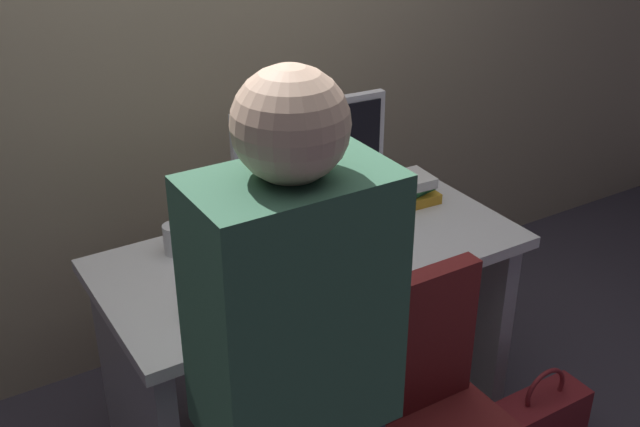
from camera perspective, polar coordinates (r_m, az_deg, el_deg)
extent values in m
plane|color=#3D3842|center=(3.00, -0.52, -15.21)|extent=(9.00, 9.00, 0.00)
cube|color=white|center=(2.56, -0.59, -2.95)|extent=(1.39, 0.67, 0.04)
cube|color=#B2B2B7|center=(2.57, -13.10, -13.92)|extent=(0.06, 0.59, 0.72)
cube|color=#B2B2B7|center=(3.08, 9.66, -5.89)|extent=(0.06, 0.59, 0.72)
cube|color=maroon|center=(2.19, 6.92, -9.43)|extent=(0.40, 0.06, 0.44)
cube|color=#38664C|center=(1.58, -1.93, -6.82)|extent=(0.40, 0.24, 0.58)
sphere|color=beige|center=(1.40, -2.18, 6.50)|extent=(0.22, 0.22, 0.22)
cube|color=silver|center=(2.66, -0.68, -1.03)|extent=(0.21, 0.15, 0.02)
cube|color=silver|center=(2.63, -0.68, -0.11)|extent=(0.04, 0.03, 0.08)
cube|color=silver|center=(2.54, -0.71, 4.30)|extent=(0.54, 0.07, 0.36)
cube|color=black|center=(2.53, -0.49, 4.18)|extent=(0.50, 0.04, 0.32)
cube|color=#262626|center=(2.45, -1.18, -3.65)|extent=(0.43, 0.13, 0.02)
ellipsoid|color=white|center=(2.60, 4.27, -1.52)|extent=(0.06, 0.10, 0.03)
cylinder|color=silver|center=(2.24, -8.46, -6.01)|extent=(0.08, 0.08, 0.10)
cylinder|color=silver|center=(2.54, -10.54, -1.84)|extent=(0.08, 0.08, 0.10)
cube|color=gold|center=(2.86, 6.36, 1.22)|extent=(0.21, 0.17, 0.04)
cube|color=#338C59|center=(2.84, 6.32, 1.83)|extent=(0.22, 0.15, 0.03)
cube|color=white|center=(2.82, 6.46, 2.38)|extent=(0.18, 0.15, 0.04)
cube|color=maroon|center=(2.90, 15.72, -14.79)|extent=(0.34, 0.14, 0.26)
torus|color=maroon|center=(2.80, 16.14, -12.34)|extent=(0.18, 0.02, 0.18)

